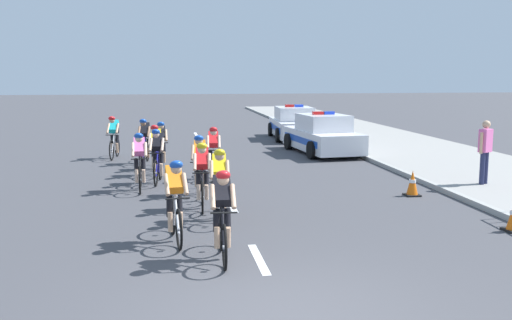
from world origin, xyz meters
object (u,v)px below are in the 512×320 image
object	(u,v)px
cyclist_fourth	(202,174)
cyclist_sixth	(140,160)
cyclist_fifth	(200,164)
cyclist_ninth	(156,149)
cyclist_lead	(222,213)
cyclist_second	(175,199)
police_car_second	(294,124)
cyclist_twelfth	(114,137)
cyclist_tenth	(161,144)
police_car_nearest	(322,135)
cyclist_third	(219,183)
cyclist_eighth	(158,155)
cyclist_seventh	(214,152)
traffic_cone_near	(412,183)
cyclist_eleventh	(145,140)
spectator_closest	(485,148)

from	to	relation	value
cyclist_fourth	cyclist_sixth	xyz separation A→B (m)	(-1.46, 2.31, 0.00)
cyclist_fifth	cyclist_ninth	world-z (taller)	same
cyclist_lead	cyclist_second	xyz separation A→B (m)	(-0.73, 1.14, 0.00)
cyclist_fourth	police_car_second	distance (m)	14.39
cyclist_twelfth	cyclist_fifth	bearing A→B (deg)	-68.60
cyclist_tenth	police_car_nearest	bearing A→B (deg)	24.98
cyclist_third	cyclist_tenth	bearing A→B (deg)	100.23
cyclist_ninth	cyclist_tenth	bearing A→B (deg)	82.52
cyclist_fifth	cyclist_eighth	distance (m)	2.04
cyclist_fifth	cyclist_seventh	distance (m)	2.21
cyclist_ninth	traffic_cone_near	world-z (taller)	cyclist_ninth
cyclist_third	cyclist_eighth	distance (m)	4.58
cyclist_tenth	police_car_nearest	distance (m)	6.62
cyclist_fourth	cyclist_eighth	distance (m)	3.44
cyclist_ninth	police_car_second	bearing A→B (deg)	55.36
police_car_second	traffic_cone_near	world-z (taller)	police_car_second
cyclist_eleventh	cyclist_tenth	bearing A→B (deg)	-66.08
cyclist_seventh	cyclist_tenth	world-z (taller)	same
cyclist_eighth	spectator_closest	distance (m)	8.72
police_car_nearest	cyclist_sixth	bearing A→B (deg)	-136.56
cyclist_third	police_car_second	distance (m)	15.34
cyclist_ninth	police_car_second	distance (m)	10.81
cyclist_fifth	cyclist_eighth	size ratio (longest dim) A/B	1.00
cyclist_tenth	police_car_second	world-z (taller)	police_car_second
cyclist_ninth	spectator_closest	xyz separation A→B (m)	(8.54, -3.36, 0.30)
police_car_nearest	traffic_cone_near	bearing A→B (deg)	-88.86
cyclist_third	cyclist_fourth	world-z (taller)	same
cyclist_twelfth	police_car_second	bearing A→B (deg)	34.06
cyclist_sixth	cyclist_lead	bearing A→B (deg)	-75.39
cyclist_tenth	cyclist_second	bearing A→B (deg)	-87.88
cyclist_fourth	cyclist_twelfth	world-z (taller)	same
cyclist_second	spectator_closest	xyz separation A→B (m)	(8.09, 3.74, 0.30)
cyclist_ninth	traffic_cone_near	size ratio (longest dim) A/B	2.69
cyclist_second	cyclist_seventh	size ratio (longest dim) A/B	1.00
cyclist_second	cyclist_tenth	distance (m)	8.22
traffic_cone_near	spectator_closest	distance (m)	2.44
cyclist_lead	cyclist_eighth	xyz separation A→B (m)	(-1.11, 6.95, 0.00)
cyclist_ninth	cyclist_eleventh	size ratio (longest dim) A/B	1.00
cyclist_fourth	cyclist_sixth	size ratio (longest dim) A/B	1.00
cyclist_third	police_car_second	size ratio (longest dim) A/B	0.38
cyclist_fourth	traffic_cone_near	bearing A→B (deg)	6.77
cyclist_second	cyclist_fourth	distance (m)	2.60
cyclist_third	police_car_second	world-z (taller)	police_car_second
cyclist_tenth	cyclist_sixth	bearing A→B (deg)	-98.75
cyclist_fifth	cyclist_third	bearing A→B (deg)	-84.59
cyclist_fifth	traffic_cone_near	xyz separation A→B (m)	(5.18, -0.92, -0.48)
cyclist_twelfth	traffic_cone_near	world-z (taller)	cyclist_twelfth
cyclist_third	cyclist_lead	bearing A→B (deg)	-94.21
cyclist_sixth	cyclist_seventh	distance (m)	2.43
cyclist_fourth	cyclist_twelfth	xyz separation A→B (m)	(-2.61, 8.29, 0.00)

